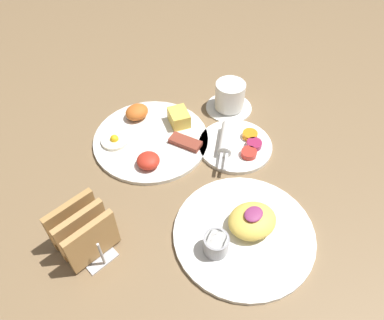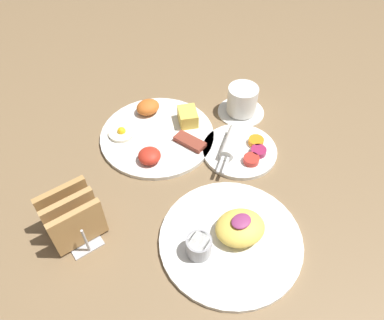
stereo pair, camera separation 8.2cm
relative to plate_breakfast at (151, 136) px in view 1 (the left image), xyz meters
name	(u,v)px [view 1 (the left image)]	position (x,y,z in m)	size (l,w,h in m)	color
ground_plane	(198,198)	(-0.04, -0.20, -0.01)	(3.00, 3.00, 0.00)	brown
plate_breakfast	(151,136)	(0.00, 0.00, 0.00)	(0.28, 0.28, 0.05)	white
plate_condiments	(235,144)	(0.13, -0.16, 0.00)	(0.18, 0.17, 0.04)	white
plate_foreground	(243,232)	(-0.04, -0.33, 0.00)	(0.28, 0.28, 0.06)	white
toast_rack	(83,232)	(-0.27, -0.14, 0.04)	(0.10, 0.12, 0.10)	#B7B7BC
coffee_cup	(230,98)	(0.22, -0.05, 0.03)	(0.12, 0.12, 0.08)	white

